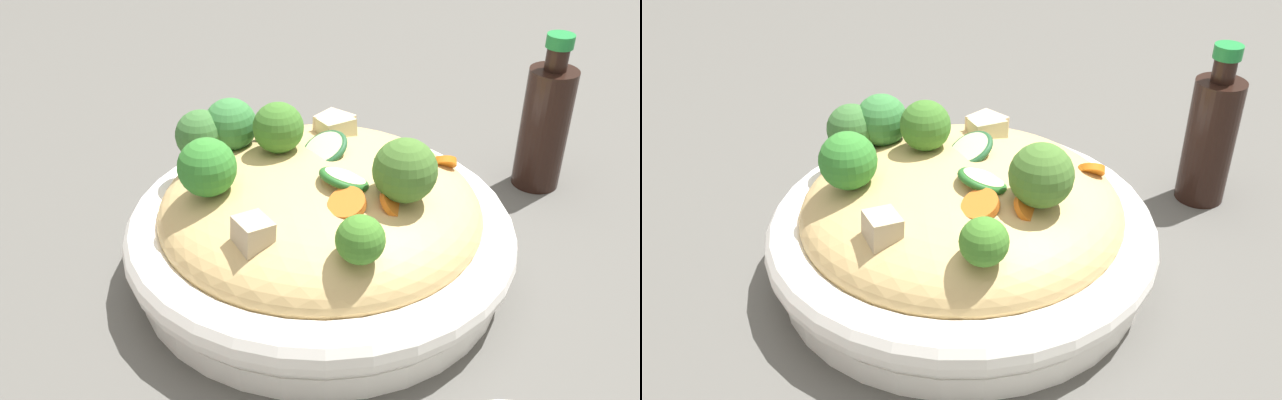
# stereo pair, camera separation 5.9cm
# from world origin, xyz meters

# --- Properties ---
(ground_plane) EXTENTS (3.00, 3.00, 0.00)m
(ground_plane) POSITION_xyz_m (0.00, 0.00, 0.00)
(ground_plane) COLOR #54524D
(serving_bowl) EXTENTS (0.33, 0.33, 0.06)m
(serving_bowl) POSITION_xyz_m (0.00, 0.00, 0.03)
(serving_bowl) COLOR white
(serving_bowl) RESTS_ON ground_plane
(noodle_heap) EXTENTS (0.27, 0.27, 0.08)m
(noodle_heap) POSITION_xyz_m (0.00, -0.00, 0.06)
(noodle_heap) COLOR tan
(noodle_heap) RESTS_ON serving_bowl
(broccoli_florets) EXTENTS (0.16, 0.25, 0.07)m
(broccoli_florets) POSITION_xyz_m (-0.01, 0.03, 0.11)
(broccoli_florets) COLOR #90AE6B
(broccoli_florets) RESTS_ON serving_bowl
(carrot_coins) EXTENTS (0.14, 0.21, 0.03)m
(carrot_coins) POSITION_xyz_m (-0.00, 0.00, 0.09)
(carrot_coins) COLOR orange
(carrot_coins) RESTS_ON serving_bowl
(zucchini_slices) EXTENTS (0.10, 0.09, 0.02)m
(zucchini_slices) POSITION_xyz_m (0.00, -0.01, 0.10)
(zucchini_slices) COLOR beige
(zucchini_slices) RESTS_ON serving_bowl
(chicken_chunks) EXTENTS (0.21, 0.08, 0.03)m
(chicken_chunks) POSITION_xyz_m (0.03, 0.02, 0.10)
(chicken_chunks) COLOR beige
(chicken_chunks) RESTS_ON serving_bowl
(soy_sauce_bottle) EXTENTS (0.05, 0.05, 0.16)m
(soy_sauce_bottle) POSITION_xyz_m (0.21, -0.16, 0.07)
(soy_sauce_bottle) COLOR black
(soy_sauce_bottle) RESTS_ON ground_plane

